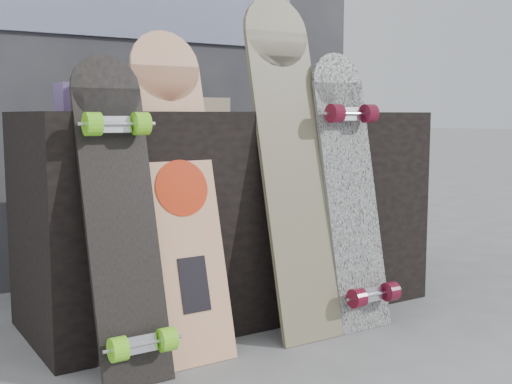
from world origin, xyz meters
TOP-DOWN VIEW (x-y plane):
  - ground at (0.00, 0.00)m, footprint 60.00×60.00m
  - vendor_table at (0.00, 0.50)m, footprint 1.60×0.60m
  - booth at (0.00, 1.35)m, footprint 2.40×0.22m
  - merch_box_purple at (-0.57, 0.57)m, footprint 0.18×0.12m
  - merch_box_small at (0.51, 0.46)m, footprint 0.14×0.14m
  - merch_box_flat at (-0.03, 0.69)m, footprint 0.22×0.10m
  - longboard_geisha at (-0.38, 0.19)m, footprint 0.25×0.30m
  - longboard_celtic at (0.06, 0.17)m, footprint 0.27×0.31m
  - longboard_cascadia at (0.29, 0.11)m, footprint 0.23×0.29m
  - skateboard_dark at (-0.61, 0.11)m, footprint 0.22×0.33m

SIDE VIEW (x-z plane):
  - ground at x=0.00m, z-range 0.00..0.00m
  - vendor_table at x=0.00m, z-range 0.00..0.80m
  - skateboard_dark at x=-0.61m, z-range 0.01..0.99m
  - longboard_cascadia at x=0.29m, z-range 0.01..1.04m
  - longboard_geisha at x=-0.38m, z-range 0.03..1.10m
  - longboard_celtic at x=0.06m, z-range 0.04..1.26m
  - merch_box_flat at x=-0.03m, z-range 0.80..0.86m
  - merch_box_purple at x=-0.57m, z-range 0.80..0.90m
  - merch_box_small at x=0.51m, z-range 0.80..0.92m
  - booth at x=0.00m, z-range 0.00..2.20m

